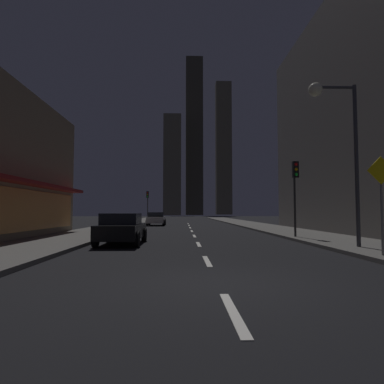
{
  "coord_description": "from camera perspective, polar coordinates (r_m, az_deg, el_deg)",
  "views": [
    {
      "loc": [
        -0.78,
        -7.1,
        1.54
      ],
      "look_at": [
        0.0,
        18.31,
        3.03
      ],
      "focal_mm": 30.98,
      "sensor_mm": 36.0,
      "label": 1
    }
  ],
  "objects": [
    {
      "name": "skyscraper_distant_mid",
      "position": [
        146.29,
        0.38,
        9.53
      ],
      "size": [
        7.31,
        8.17,
        68.37
      ],
      "primitive_type": "cube",
      "color": "#403D30",
      "rests_on": "ground"
    },
    {
      "name": "traffic_light_far_left",
      "position": [
        45.94,
        -7.66,
        -1.27
      ],
      "size": [
        0.32,
        0.48,
        4.2
      ],
      "color": "#2D2D2D",
      "rests_on": "sidewalk_left"
    },
    {
      "name": "traffic_light_near_right",
      "position": [
        19.2,
        17.35,
        1.73
      ],
      "size": [
        0.32,
        0.48,
        4.2
      ],
      "color": "#2D2D2D",
      "rests_on": "sidewalk_right"
    },
    {
      "name": "street_lamp_right",
      "position": [
        14.75,
        23.43,
        10.76
      ],
      "size": [
        1.96,
        0.56,
        6.58
      ],
      "color": "#38383D",
      "rests_on": "sidewalk_right"
    },
    {
      "name": "lane_marking_center",
      "position": [
        23.36,
        0.16,
        -7.12
      ],
      "size": [
        0.16,
        38.6,
        0.01
      ],
      "color": "silver",
      "rests_on": "ground"
    },
    {
      "name": "skyscraper_distant_short",
      "position": [
        170.84,
        5.45,
        7.55
      ],
      "size": [
        7.87,
        5.6,
        67.71
      ],
      "primitive_type": "cube",
      "color": "#645F4B",
      "rests_on": "ground"
    },
    {
      "name": "fire_hydrant_far_left",
      "position": [
        26.3,
        -13.05,
        -5.64
      ],
      "size": [
        0.42,
        0.3,
        0.65
      ],
      "color": "gold",
      "rests_on": "sidewalk_left"
    },
    {
      "name": "skyscraper_distant_tall",
      "position": [
        135.26,
        -3.4,
        4.68
      ],
      "size": [
        7.12,
        6.17,
        40.91
      ],
      "primitive_type": "cube",
      "color": "#65604C",
      "rests_on": "ground"
    },
    {
      "name": "car_parked_far",
      "position": [
        36.68,
        -6.19,
        -4.59
      ],
      "size": [
        1.98,
        4.24,
        1.45
      ],
      "color": "silver",
      "rests_on": "ground"
    },
    {
      "name": "car_parked_near",
      "position": [
        15.99,
        -11.98,
        -6.14
      ],
      "size": [
        1.98,
        4.24,
        1.45
      ],
      "color": "black",
      "rests_on": "ground"
    },
    {
      "name": "sidewalk_right",
      "position": [
        39.89,
        9.53,
        -5.42
      ],
      "size": [
        4.0,
        76.0,
        0.15
      ],
      "primitive_type": "cube",
      "color": "#605E59",
      "rests_on": "ground"
    },
    {
      "name": "pedestrian_crossing_sign",
      "position": [
        12.18,
        29.83,
        -0.66
      ],
      "size": [
        0.91,
        0.08,
        3.15
      ],
      "color": "slate",
      "rests_on": "sidewalk_right"
    },
    {
      "name": "ground_plane",
      "position": [
        39.14,
        -0.62,
        -5.69
      ],
      "size": [
        78.0,
        136.0,
        0.1
      ],
      "primitive_type": "cube",
      "color": "black"
    },
    {
      "name": "sidewalk_left",
      "position": [
        39.61,
        -10.84,
        -5.42
      ],
      "size": [
        4.0,
        76.0,
        0.15
      ],
      "primitive_type": "cube",
      "color": "#605E59",
      "rests_on": "ground"
    }
  ]
}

